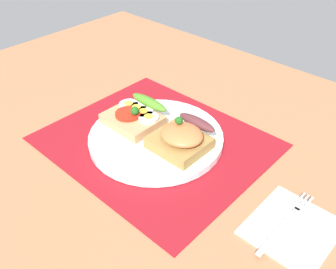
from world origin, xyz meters
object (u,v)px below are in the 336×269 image
object	(u,v)px
sandwich_egg_tomato	(136,115)
sandwich_salmon	(182,137)
plate	(156,138)
fork	(287,221)
napkin	(292,227)

from	to	relation	value
sandwich_egg_tomato	sandwich_salmon	size ratio (longest dim) A/B	1.03
plate	sandwich_salmon	bearing A→B (deg)	5.94
sandwich_egg_tomato	fork	distance (cm)	33.01
plate	napkin	world-z (taller)	plate
sandwich_salmon	sandwich_egg_tomato	bearing A→B (deg)	-178.74
napkin	sandwich_egg_tomato	bearing A→B (deg)	177.15
napkin	fork	bearing A→B (deg)	172.37
sandwich_egg_tomato	napkin	world-z (taller)	sandwich_egg_tomato
sandwich_salmon	fork	bearing A→B (deg)	-4.82
sandwich_egg_tomato	plate	bearing A→B (deg)	-3.57
napkin	plate	bearing A→B (deg)	177.29
fork	plate	bearing A→B (deg)	177.47
plate	sandwich_salmon	xyz separation A→B (cm)	(5.81, 0.60, 2.75)
plate	fork	distance (cm)	27.26
sandwich_salmon	napkin	world-z (taller)	sandwich_salmon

